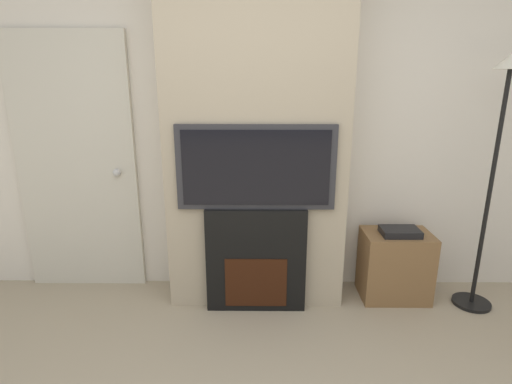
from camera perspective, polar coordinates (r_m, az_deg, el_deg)
The scene contains 7 objects.
wall_back at distance 3.07m, azimuth 0.07°, elevation 10.39°, with size 6.00×0.06×2.70m.
chimney_breast at distance 2.85m, azimuth 0.03°, elevation 9.97°, with size 1.28×0.38×2.70m.
fireplace at distance 2.93m, azimuth -0.00°, elevation -9.57°, with size 0.71×0.15×0.77m.
television at distance 2.71m, azimuth -0.00°, elevation 3.55°, with size 1.08×0.07×0.58m.
floor_lamp at distance 3.17m, azimuth 31.09°, elevation 4.76°, with size 0.27×0.27×1.80m.
media_stand at distance 3.29m, azimuth 19.23°, elevation -9.73°, with size 0.50×0.34×0.58m.
entry_door at distance 3.38m, azimuth -24.25°, elevation 3.35°, with size 0.92×0.09×1.98m.
Camera 1 is at (0.02, -1.02, 1.65)m, focal length 28.00 mm.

